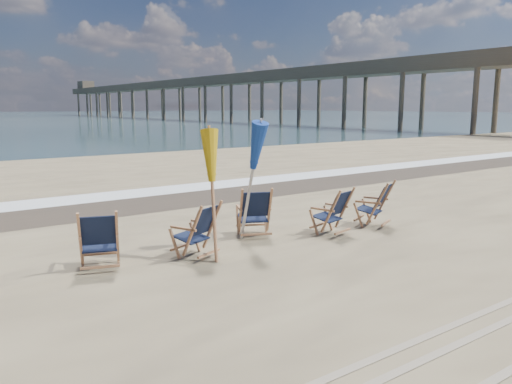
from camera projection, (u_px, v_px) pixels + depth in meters
surf_foam at (134, 193)px, 14.34m from camera, size 200.00×1.40×0.01m
wet_sand_strip at (155, 201)px, 13.13m from camera, size 200.00×2.60×0.00m
beach_chair_0 at (117, 239)px, 7.59m from camera, size 0.81×0.86×0.96m
beach_chair_1 at (212, 227)px, 8.38m from camera, size 0.83×0.87×0.95m
beach_chair_2 at (270, 212)px, 9.47m from camera, size 0.87×0.91×0.99m
beach_chair_3 at (345, 209)px, 9.82m from camera, size 0.76×0.81×0.94m
beach_chair_4 at (385, 202)px, 10.53m from camera, size 0.85×0.89×0.97m
umbrella_yellow at (213, 161)px, 7.96m from camera, size 0.30×0.30×2.13m
umbrella_blue at (250, 147)px, 8.87m from camera, size 0.30×0.30×2.29m
fishing_pier at (197, 94)px, 88.03m from camera, size 4.40×140.00×9.30m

